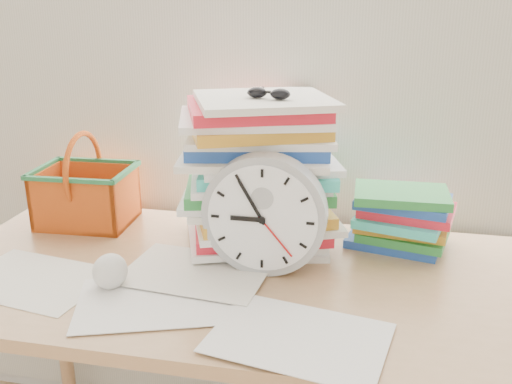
% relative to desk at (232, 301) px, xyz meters
% --- Properties ---
extents(curtain, '(2.40, 0.01, 2.50)m').
position_rel_desk_xyz_m(curtain, '(0.00, 0.38, 0.62)').
color(curtain, beige).
rests_on(curtain, room_shell).
extents(desk, '(1.40, 0.70, 0.75)m').
position_rel_desk_xyz_m(desk, '(0.00, 0.00, 0.00)').
color(desk, '#A87B4F').
rests_on(desk, ground).
extents(paper_stack, '(0.45, 0.40, 0.38)m').
position_rel_desk_xyz_m(paper_stack, '(0.03, 0.18, 0.26)').
color(paper_stack, white).
rests_on(paper_stack, desk).
extents(clock, '(0.28, 0.06, 0.28)m').
position_rel_desk_xyz_m(clock, '(0.07, 0.02, 0.21)').
color(clock, '#9EA1A3').
rests_on(clock, desk).
extents(sunglasses, '(0.14, 0.12, 0.03)m').
position_rel_desk_xyz_m(sunglasses, '(0.06, 0.15, 0.47)').
color(sunglasses, black).
rests_on(sunglasses, paper_stack).
extents(book_stack, '(0.28, 0.23, 0.15)m').
position_rel_desk_xyz_m(book_stack, '(0.38, 0.23, 0.15)').
color(book_stack, white).
rests_on(book_stack, desk).
extents(basket, '(0.26, 0.21, 0.25)m').
position_rel_desk_xyz_m(basket, '(-0.47, 0.22, 0.20)').
color(basket, orange).
rests_on(basket, desk).
extents(crumpled_ball, '(0.08, 0.08, 0.08)m').
position_rel_desk_xyz_m(crumpled_ball, '(-0.24, -0.12, 0.11)').
color(crumpled_ball, white).
rests_on(crumpled_ball, desk).
extents(scattered_papers, '(1.26, 0.42, 0.02)m').
position_rel_desk_xyz_m(scattered_papers, '(0.00, 0.00, 0.08)').
color(scattered_papers, white).
rests_on(scattered_papers, desk).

